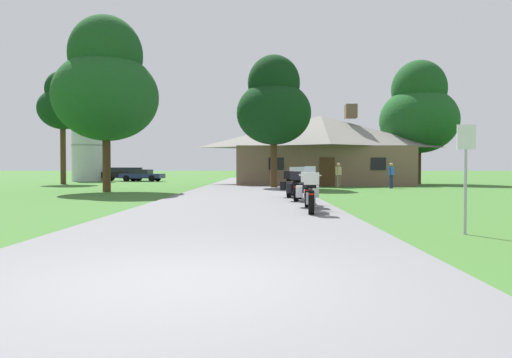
{
  "coord_description": "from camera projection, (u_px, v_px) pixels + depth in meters",
  "views": [
    {
      "loc": [
        0.8,
        -4.98,
        1.29
      ],
      "look_at": [
        0.57,
        16.4,
        0.81
      ],
      "focal_mm": 32.56,
      "sensor_mm": 36.0,
      "label": 1
    }
  ],
  "objects": [
    {
      "name": "metal_silo_distant",
      "position": [
        88.0,
        141.0,
        47.6
      ],
      "size": [
        3.31,
        3.31,
        8.13
      ],
      "color": "#B2B7BC",
      "rests_on": "ground"
    },
    {
      "name": "ground_plane",
      "position": [
        246.0,
        192.0,
        25.01
      ],
      "size": [
        500.0,
        500.0,
        0.0
      ],
      "primitive_type": "plane",
      "color": "#386628"
    },
    {
      "name": "motorcycle_silver_nearest_to_camera",
      "position": [
        311.0,
        192.0,
        12.97
      ],
      "size": [
        0.67,
        2.08,
        1.3
      ],
      "rotation": [
        0.0,
        0.0,
        -0.09
      ],
      "color": "black",
      "rests_on": "asphalt_driveway"
    },
    {
      "name": "metal_signpost_roadside",
      "position": [
        466.0,
        165.0,
        9.02
      ],
      "size": [
        0.36,
        0.06,
        2.14
      ],
      "color": "#9EA0A5",
      "rests_on": "ground"
    },
    {
      "name": "motorcycle_blue_second_in_row",
      "position": [
        308.0,
        189.0,
        15.08
      ],
      "size": [
        0.87,
        2.08,
        1.3
      ],
      "rotation": [
        0.0,
        0.0,
        -0.12
      ],
      "color": "black",
      "rests_on": "asphalt_driveway"
    },
    {
      "name": "stone_lodge",
      "position": [
        321.0,
        149.0,
        37.12
      ],
      "size": [
        14.0,
        7.43,
        6.42
      ],
      "color": "brown",
      "rests_on": "ground"
    },
    {
      "name": "tree_by_lodge_front",
      "position": [
        274.0,
        104.0,
        30.46
      ],
      "size": [
        4.9,
        4.9,
        8.73
      ],
      "color": "#422D19",
      "rests_on": "ground"
    },
    {
      "name": "motorcycle_orange_farthest_in_row",
      "position": [
        290.0,
        184.0,
        20.04
      ],
      "size": [
        0.96,
        2.07,
        1.3
      ],
      "rotation": [
        0.0,
        0.0,
        -0.18
      ],
      "color": "black",
      "rests_on": "asphalt_driveway"
    },
    {
      "name": "asphalt_driveway",
      "position": [
        245.0,
        194.0,
        23.01
      ],
      "size": [
        6.4,
        80.0,
        0.06
      ],
      "primitive_type": "cube",
      "color": "slate",
      "rests_on": "ground"
    },
    {
      "name": "tree_right_of_lodge",
      "position": [
        419.0,
        111.0,
        38.55
      ],
      "size": [
        6.41,
        6.41,
        10.28
      ],
      "color": "#422D19",
      "rests_on": "ground"
    },
    {
      "name": "tree_left_near",
      "position": [
        106.0,
        84.0,
        25.69
      ],
      "size": [
        5.76,
        5.76,
        9.74
      ],
      "color": "#422D19",
      "rests_on": "ground"
    },
    {
      "name": "motorcycle_green_third_in_row",
      "position": [
        298.0,
        186.0,
        17.79
      ],
      "size": [
        0.97,
        2.07,
        1.3
      ],
      "rotation": [
        0.0,
        0.0,
        -0.19
      ],
      "color": "black",
      "rests_on": "asphalt_driveway"
    },
    {
      "name": "parked_navy_sedan_far_left",
      "position": [
        142.0,
        175.0,
        46.42
      ],
      "size": [
        4.39,
        2.32,
        1.2
      ],
      "rotation": [
        0.0,
        0.0,
        1.45
      ],
      "color": "navy",
      "rests_on": "ground"
    },
    {
      "name": "tree_left_far",
      "position": [
        63.0,
        104.0,
        38.52
      ],
      "size": [
        4.01,
        4.01,
        9.37
      ],
      "color": "#422D19",
      "rests_on": "ground"
    },
    {
      "name": "bystander_tan_shirt_near_lodge",
      "position": [
        339.0,
        174.0,
        30.8
      ],
      "size": [
        0.44,
        0.4,
        1.67
      ],
      "rotation": [
        0.0,
        0.0,
        3.86
      ],
      "color": "#75664C",
      "rests_on": "ground"
    },
    {
      "name": "parked_black_suv_far_left",
      "position": [
        125.0,
        173.0,
        48.38
      ],
      "size": [
        4.86,
        2.64,
        1.4
      ],
      "rotation": [
        0.0,
        0.0,
        1.75
      ],
      "color": "black",
      "rests_on": "ground"
    },
    {
      "name": "bystander_blue_shirt_beside_signpost",
      "position": [
        391.0,
        174.0,
        30.21
      ],
      "size": [
        0.42,
        0.41,
        1.67
      ],
      "rotation": [
        0.0,
        0.0,
        0.77
      ],
      "color": "navy",
      "rests_on": "ground"
    }
  ]
}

